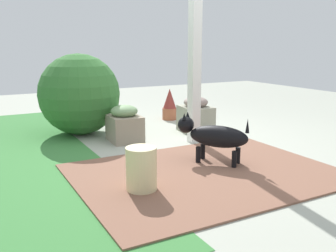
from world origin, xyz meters
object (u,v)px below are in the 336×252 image
at_px(round_shrub, 79,94).
at_px(dog, 213,136).
at_px(ceramic_urn, 141,170).
at_px(porch_pillar, 195,43).
at_px(stone_planter_mid, 125,124).
at_px(terracotta_pot_spiky, 170,105).
at_px(stone_planter_nearest, 196,115).

xyz_separation_m(round_shrub, dog, (-1.92, -0.82, -0.24)).
height_order(round_shrub, ceramic_urn, round_shrub).
height_order(porch_pillar, dog, porch_pillar).
bearing_deg(dog, ceramic_urn, 108.78).
bearing_deg(stone_planter_mid, porch_pillar, -122.04).
relative_size(dog, ceramic_urn, 1.77).
distance_m(stone_planter_mid, dog, 1.36).
distance_m(terracotta_pot_spiky, ceramic_urn, 3.04).
relative_size(stone_planter_nearest, dog, 0.73).
distance_m(stone_planter_nearest, stone_planter_mid, 1.06).
distance_m(porch_pillar, terracotta_pot_spiky, 1.75).
bearing_deg(stone_planter_nearest, dog, 154.49).
distance_m(porch_pillar, ceramic_urn, 1.97).
height_order(porch_pillar, stone_planter_mid, porch_pillar).
xyz_separation_m(porch_pillar, ceramic_urn, (-1.15, 1.23, -1.01)).
bearing_deg(round_shrub, ceramic_urn, 176.81).
xyz_separation_m(porch_pillar, stone_planter_mid, (0.46, 0.73, -0.99)).
height_order(dog, ceramic_urn, dog).
height_order(porch_pillar, terracotta_pot_spiky, porch_pillar).
bearing_deg(porch_pillar, terracotta_pot_spiky, -16.99).
bearing_deg(dog, porch_pillar, -19.35).
height_order(stone_planter_nearest, terracotta_pot_spiky, terracotta_pot_spiky).
bearing_deg(stone_planter_nearest, terracotta_pot_spiky, -6.05).
xyz_separation_m(round_shrub, ceramic_urn, (-2.24, 0.13, -0.35)).
relative_size(porch_pillar, dog, 3.61).
height_order(porch_pillar, stone_planter_nearest, porch_pillar).
relative_size(terracotta_pot_spiky, dog, 0.75).
relative_size(round_shrub, terracotta_pot_spiky, 2.17).
distance_m(round_shrub, dog, 2.10).
bearing_deg(porch_pillar, stone_planter_mid, 57.96).
bearing_deg(ceramic_urn, round_shrub, -3.19).
height_order(stone_planter_nearest, dog, dog).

